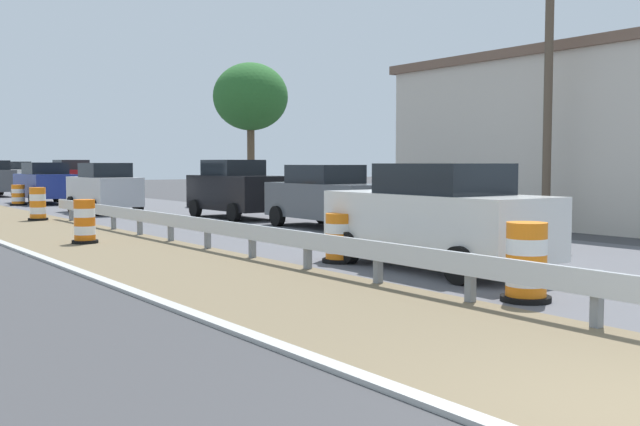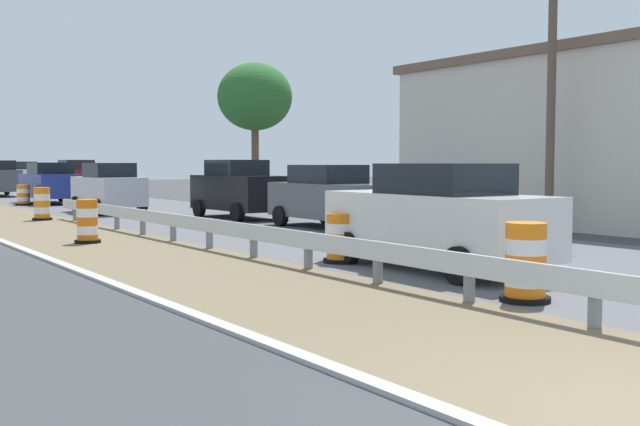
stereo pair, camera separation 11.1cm
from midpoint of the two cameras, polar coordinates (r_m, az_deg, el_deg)
traffic_barrel_nearest at (r=11.08m, az=15.27°, el=-3.91°), size 0.73×0.73×1.14m
traffic_barrel_close at (r=14.84m, az=1.29°, el=-2.12°), size 0.69×0.69×0.99m
traffic_barrel_mid at (r=19.30m, az=-17.77°, el=-0.78°), size 0.64×0.64×1.09m
traffic_barrel_far at (r=27.54m, az=-20.95°, el=0.55°), size 0.67×0.67×1.14m
traffic_barrel_farthest at (r=37.62m, az=-22.23°, el=1.21°), size 0.74×0.74×0.97m
car_lead_near_lane at (r=13.98m, az=8.70°, el=-0.27°), size 2.07×4.72×1.98m
car_trailing_near_lane at (r=22.61m, az=0.45°, el=1.28°), size 2.03×4.68×1.93m
car_lead_far_lane at (r=38.72m, az=-20.45°, el=2.17°), size 2.17×4.45×2.01m
car_mid_far_lane at (r=26.90m, az=-6.65°, el=1.83°), size 2.06×4.28×2.10m
car_distant_a at (r=57.95m, az=-22.30°, el=2.64°), size 2.15×4.04×2.09m
car_distant_b at (r=30.61m, az=-16.34°, el=1.85°), size 1.95×4.10×1.99m
car_distant_c at (r=45.64m, az=-18.56°, el=2.52°), size 2.02×4.02×2.17m
roadside_shop_near at (r=25.84m, az=20.12°, el=5.36°), size 6.60×12.63×5.52m
utility_pole_near at (r=21.89m, az=17.01°, el=10.95°), size 0.24×1.80×9.19m
tree_roadside at (r=36.30m, az=-5.44°, el=8.83°), size 3.60×3.60×6.80m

